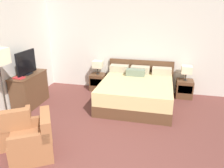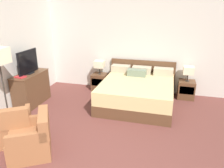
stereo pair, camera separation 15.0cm
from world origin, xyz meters
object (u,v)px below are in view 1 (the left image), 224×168
at_px(dresser, 30,89).
at_px(book_red_cover, 19,78).
at_px(nightstand_right, 184,89).
at_px(nightstand_left, 98,82).
at_px(tv, 26,63).
at_px(bed, 136,91).
at_px(armchair_by_window, 13,129).
at_px(table_lamp_right, 187,70).
at_px(table_lamp_left, 98,64).
at_px(armchair_companion, 34,141).

relative_size(dresser, book_red_cover, 4.54).
distance_m(nightstand_right, dresser, 4.19).
relative_size(nightstand_left, tv, 0.67).
relative_size(bed, book_red_cover, 8.43).
xyz_separation_m(tv, book_red_cover, (-0.01, -0.34, -0.27)).
height_order(book_red_cover, armchair_by_window, book_red_cover).
distance_m(table_lamp_right, book_red_cover, 4.33).
relative_size(bed, nightstand_left, 3.97).
distance_m(nightstand_left, table_lamp_right, 2.60).
bearing_deg(nightstand_left, table_lamp_right, 0.03).
xyz_separation_m(table_lamp_left, tv, (-1.39, -1.45, 0.32)).
distance_m(table_lamp_right, armchair_companion, 4.27).
distance_m(table_lamp_left, table_lamp_right, 2.54).
relative_size(table_lamp_left, dresser, 0.39).
bearing_deg(table_lamp_right, nightstand_left, -179.97).
distance_m(bed, nightstand_right, 1.46).
bearing_deg(armchair_companion, table_lamp_left, 87.10).
height_order(bed, armchair_companion, bed).
distance_m(armchair_by_window, armchair_companion, 0.64).
height_order(armchair_by_window, armchair_companion, same).
bearing_deg(armchair_by_window, nightstand_left, 75.90).
distance_m(table_lamp_right, dresser, 4.21).
distance_m(dresser, tv, 0.69).
bearing_deg(bed, dresser, -164.66).
bearing_deg(bed, armchair_by_window, -131.34).
relative_size(nightstand_right, tv, 0.67).
xyz_separation_m(table_lamp_left, table_lamp_right, (2.54, 0.00, 0.00)).
xyz_separation_m(table_lamp_right, armchair_by_window, (-3.29, -3.02, -0.52)).
bearing_deg(nightstand_left, nightstand_right, 0.00).
relative_size(nightstand_left, armchair_by_window, 0.53).
height_order(nightstand_right, dresser, dresser).
distance_m(nightstand_right, armchair_by_window, 4.47).
bearing_deg(tv, table_lamp_right, 20.22).
relative_size(bed, armchair_by_window, 2.09).
xyz_separation_m(book_red_cover, armchair_by_window, (0.65, -1.23, -0.57)).
distance_m(bed, table_lamp_left, 1.53).
bearing_deg(dresser, table_lamp_right, 20.20).
distance_m(table_lamp_left, armchair_companion, 3.31).
distance_m(bed, book_red_cover, 2.92).
bearing_deg(bed, book_red_cover, -158.20).
bearing_deg(armchair_companion, book_red_cover, 129.91).
distance_m(bed, armchair_by_window, 3.07).
bearing_deg(armchair_companion, nightstand_right, 50.39).
xyz_separation_m(nightstand_left, armchair_by_window, (-0.76, -3.02, 0.03)).
bearing_deg(table_lamp_right, tv, -159.78).
bearing_deg(dresser, table_lamp_left, 46.04).
distance_m(dresser, armchair_companion, 2.20).
relative_size(nightstand_left, table_lamp_right, 1.21).
xyz_separation_m(table_lamp_right, book_red_cover, (-3.94, -1.78, 0.05)).
relative_size(table_lamp_right, armchair_by_window, 0.43).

